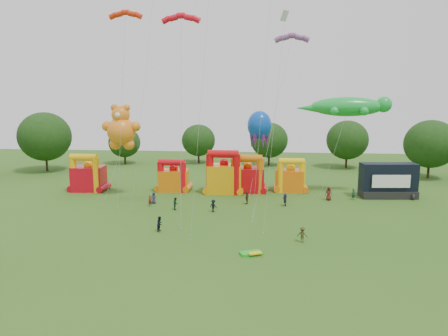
# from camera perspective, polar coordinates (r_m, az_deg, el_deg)

# --- Properties ---
(ground) EXTENTS (160.00, 160.00, 0.00)m
(ground) POSITION_cam_1_polar(r_m,az_deg,el_deg) (36.90, -5.62, -12.86)
(ground) COLOR #2E5919
(ground) RESTS_ON ground
(tree_ring) EXTENTS (123.36, 125.46, 12.07)m
(tree_ring) POSITION_cam_1_polar(r_m,az_deg,el_deg) (35.86, -7.43, -3.07)
(tree_ring) COLOR #352314
(tree_ring) RESTS_ON ground
(bouncy_castle_0) EXTENTS (5.15, 4.30, 6.10)m
(bouncy_castle_0) POSITION_cam_1_polar(r_m,az_deg,el_deg) (67.01, -18.84, -1.14)
(bouncy_castle_0) COLOR red
(bouncy_castle_0) RESTS_ON ground
(bouncy_castle_1) EXTENTS (4.92, 4.12, 5.26)m
(bouncy_castle_1) POSITION_cam_1_polar(r_m,az_deg,el_deg) (64.06, -7.23, -1.46)
(bouncy_castle_1) COLOR orange
(bouncy_castle_1) RESTS_ON ground
(bouncy_castle_2) EXTENTS (5.51, 4.55, 6.86)m
(bouncy_castle_2) POSITION_cam_1_polar(r_m,az_deg,el_deg) (61.96, -0.01, -1.20)
(bouncy_castle_2) COLOR orange
(bouncy_castle_2) RESTS_ON ground
(bouncy_castle_3) EXTENTS (5.18, 4.18, 6.07)m
(bouncy_castle_3) POSITION_cam_1_polar(r_m,az_deg,el_deg) (62.84, 3.39, -1.34)
(bouncy_castle_3) COLOR red
(bouncy_castle_3) RESTS_ON ground
(bouncy_castle_4) EXTENTS (4.96, 4.25, 5.44)m
(bouncy_castle_4) POSITION_cam_1_polar(r_m,az_deg,el_deg) (64.03, 9.51, -1.45)
(bouncy_castle_4) COLOR orange
(bouncy_castle_4) RESTS_ON ground
(stage_trailer) EXTENTS (8.25, 3.78, 5.15)m
(stage_trailer) POSITION_cam_1_polar(r_m,az_deg,el_deg) (63.82, 22.39, -1.71)
(stage_trailer) COLOR black
(stage_trailer) RESTS_ON ground
(teddy_bear_kite) EXTENTS (5.81, 6.28, 13.80)m
(teddy_bear_kite) POSITION_cam_1_polar(r_m,az_deg,el_deg) (60.43, -14.83, 3.31)
(teddy_bear_kite) COLOR orange
(teddy_bear_kite) RESTS_ON ground
(gecko_kite) EXTENTS (14.09, 5.77, 14.90)m
(gecko_kite) POSITION_cam_1_polar(r_m,az_deg,el_deg) (62.06, 16.11, 4.58)
(gecko_kite) COLOR green
(gecko_kite) RESTS_ON ground
(octopus_kite) EXTENTS (3.90, 9.86, 12.72)m
(octopus_kite) POSITION_cam_1_polar(r_m,az_deg,el_deg) (63.59, 4.72, 2.80)
(octopus_kite) COLOR #0B45B2
(octopus_kite) RESTS_ON ground
(parafoil_kites) EXTENTS (25.85, 11.79, 26.59)m
(parafoil_kites) POSITION_cam_1_polar(r_m,az_deg,el_deg) (48.66, 2.85, 6.62)
(parafoil_kites) COLOR red
(parafoil_kites) RESTS_ON ground
(diamond_kites) EXTENTS (19.35, 16.10, 34.60)m
(diamond_kites) POSITION_cam_1_polar(r_m,az_deg,el_deg) (46.78, -1.00, 10.15)
(diamond_kites) COLOR red
(diamond_kites) RESTS_ON ground
(folded_kite_bundle) EXTENTS (2.23, 1.73, 0.31)m
(folded_kite_bundle) POSITION_cam_1_polar(r_m,az_deg,el_deg) (37.84, 3.94, -12.03)
(folded_kite_bundle) COLOR green
(folded_kite_bundle) RESTS_ON ground
(spectator_0) EXTENTS (0.86, 0.65, 1.60)m
(spectator_0) POSITION_cam_1_polar(r_m,az_deg,el_deg) (56.53, -10.02, -4.23)
(spectator_0) COLOR #2A2945
(spectator_0) RESTS_ON ground
(spectator_1) EXTENTS (0.66, 0.62, 1.52)m
(spectator_1) POSITION_cam_1_polar(r_m,az_deg,el_deg) (55.18, -10.50, -4.62)
(spectator_1) COLOR maroon
(spectator_1) RESTS_ON ground
(spectator_2) EXTENTS (0.74, 0.89, 1.64)m
(spectator_2) POSITION_cam_1_polar(r_m,az_deg,el_deg) (52.96, -6.91, -5.06)
(spectator_2) COLOR #163721
(spectator_2) RESTS_ON ground
(spectator_3) EXTENTS (1.21, 1.06, 1.62)m
(spectator_3) POSITION_cam_1_polar(r_m,az_deg,el_deg) (51.50, -1.52, -5.42)
(spectator_3) COLOR black
(spectator_3) RESTS_ON ground
(spectator_4) EXTENTS (0.77, 1.12, 1.76)m
(spectator_4) POSITION_cam_1_polar(r_m,az_deg,el_deg) (55.49, 3.29, -4.27)
(spectator_4) COLOR #47341C
(spectator_4) RESTS_ON ground
(spectator_5) EXTENTS (0.65, 1.62, 1.70)m
(spectator_5) POSITION_cam_1_polar(r_m,az_deg,el_deg) (55.09, 8.70, -4.50)
(spectator_5) COLOR #2A2B46
(spectator_5) RESTS_ON ground
(spectator_6) EXTENTS (1.12, 0.91, 1.98)m
(spectator_6) POSITION_cam_1_polar(r_m,az_deg,el_deg) (59.36, 14.72, -3.56)
(spectator_6) COLOR #5B1A1B
(spectator_6) RESTS_ON ground
(spectator_7) EXTENTS (0.73, 0.65, 1.67)m
(spectator_7) POSITION_cam_1_polar(r_m,az_deg,el_deg) (60.76, 18.00, -3.57)
(spectator_7) COLOR #183E26
(spectator_7) RESTS_ON ground
(spectator_8) EXTENTS (0.76, 0.91, 1.69)m
(spectator_8) POSITION_cam_1_polar(r_m,az_deg,el_deg) (44.45, -9.14, -7.89)
(spectator_8) COLOR black
(spectator_8) RESTS_ON ground
(spectator_9) EXTENTS (1.15, 0.83, 1.60)m
(spectator_9) POSITION_cam_1_polar(r_m,az_deg,el_deg) (41.40, 11.13, -9.31)
(spectator_9) COLOR #3B3717
(spectator_9) RESTS_ON ground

